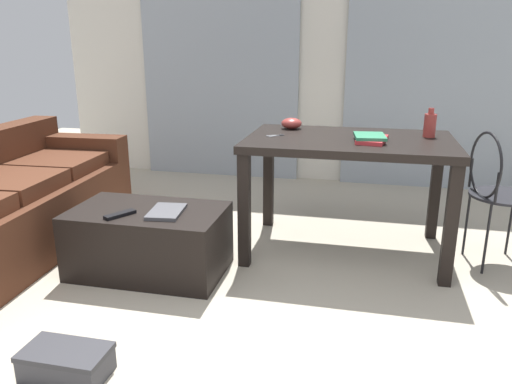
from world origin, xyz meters
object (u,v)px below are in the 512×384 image
(couch, at_px, (0,209))
(wire_chair, at_px, (495,184))
(bowl, at_px, (291,123))
(scissors, at_px, (278,135))
(coffee_table, at_px, (149,241))
(tv_remote_primary, at_px, (120,214))
(craft_table, at_px, (349,154))
(magazine, at_px, (166,212))
(bottle_near, at_px, (430,125))
(book_stack, at_px, (371,138))
(shoebox, at_px, (66,362))

(couch, relative_size, wire_chair, 2.51)
(bowl, xyz_separation_m, scissors, (-0.05, -0.29, -0.04))
(coffee_table, relative_size, tv_remote_primary, 4.84)
(craft_table, xyz_separation_m, scissors, (-0.46, -0.03, 0.11))
(couch, height_order, magazine, couch)
(couch, distance_m, bottle_near, 2.84)
(wire_chair, xyz_separation_m, book_stack, (-0.75, -0.08, 0.27))
(couch, relative_size, bowl, 14.87)
(coffee_table, xyz_separation_m, wire_chair, (2.03, 0.57, 0.32))
(couch, xyz_separation_m, book_stack, (2.34, 0.45, 0.48))
(craft_table, xyz_separation_m, book_stack, (0.13, -0.09, 0.12))
(couch, xyz_separation_m, magazine, (1.20, -0.08, 0.10))
(bottle_near, bearing_deg, craft_table, -163.37)
(wire_chair, relative_size, bowl, 5.93)
(book_stack, distance_m, scissors, 0.60)
(coffee_table, distance_m, scissors, 1.05)
(tv_remote_primary, bearing_deg, bowl, 80.57)
(bottle_near, height_order, shoebox, bottle_near)
(book_stack, distance_m, magazine, 1.31)
(scissors, xyz_separation_m, shoebox, (-0.60, -1.57, -0.71))
(bowl, bearing_deg, tv_remote_primary, -130.02)
(coffee_table, distance_m, shoebox, 1.02)
(shoebox, bearing_deg, bowl, 70.72)
(wire_chair, distance_m, bottle_near, 0.53)
(craft_table, height_order, wire_chair, wire_chair)
(coffee_table, bearing_deg, wire_chair, 15.77)
(bowl, bearing_deg, magazine, -123.64)
(wire_chair, bearing_deg, book_stack, -173.95)
(coffee_table, relative_size, magazine, 3.33)
(wire_chair, relative_size, book_stack, 2.76)
(coffee_table, xyz_separation_m, magazine, (0.14, -0.04, 0.21))
(scissors, bearing_deg, coffee_table, -140.79)
(shoebox, bearing_deg, magazine, 86.38)
(bottle_near, relative_size, book_stack, 0.60)
(wire_chair, height_order, tv_remote_primary, wire_chair)
(couch, distance_m, book_stack, 2.43)
(book_stack, distance_m, shoebox, 2.05)
(coffee_table, bearing_deg, craft_table, 27.14)
(coffee_table, height_order, scissors, scissors)
(coffee_table, distance_m, tv_remote_primary, 0.27)
(bowl, bearing_deg, shoebox, -109.28)
(craft_table, xyz_separation_m, shoebox, (-1.06, -1.59, -0.60))
(bowl, bearing_deg, book_stack, -32.92)
(craft_table, bearing_deg, shoebox, -123.72)
(tv_remote_primary, bearing_deg, shoebox, -47.77)
(magazine, bearing_deg, scissors, 40.93)
(coffee_table, height_order, bottle_near, bottle_near)
(craft_table, bearing_deg, bowl, 147.83)
(wire_chair, xyz_separation_m, scissors, (-1.34, -0.02, 0.25))
(bottle_near, relative_size, shoebox, 0.51)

